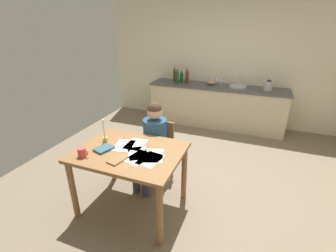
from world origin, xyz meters
The scene contains 26 objects.
ground_plane centered at (0.00, 0.00, -0.02)m, with size 5.20×5.20×0.04m, color #7A6B56.
wall_back centered at (0.00, 2.60, 1.30)m, with size 5.20×0.12×2.60m, color silver.
kitchen_counter centered at (0.00, 2.24, 0.45)m, with size 2.89×0.64×0.90m.
dining_table centered at (-0.45, -0.73, 0.68)m, with size 1.20×0.92×0.80m.
chair_at_table centered at (-0.40, -0.03, 0.48)m, with size 0.45×0.45×0.86m.
person_seated centered at (-0.41, -0.18, 0.68)m, with size 0.38×0.62×1.19m.
coffee_mug centered at (-0.86, -1.03, 0.85)m, with size 0.13×0.09×0.10m.
candlestick centered at (-0.84, -0.64, 0.88)m, with size 0.06×0.06×0.29m.
book_magazine centered at (-0.46, -0.96, 0.81)m, with size 0.13×0.22×0.02m, color olive.
book_cookery centered at (-0.73, -0.82, 0.81)m, with size 0.15×0.20×0.03m, color #30576B.
paper_letter centered at (-0.45, -0.57, 0.80)m, with size 0.21×0.30×0.00m, color white.
paper_bill centered at (-0.15, -0.82, 0.80)m, with size 0.21×0.30×0.00m, color white.
paper_envelope centered at (-0.33, -0.75, 0.80)m, with size 0.21×0.30×0.00m, color white.
paper_receipt centered at (-0.15, -0.74, 0.80)m, with size 0.21×0.30×0.00m, color white.
paper_notice centered at (-0.57, -0.65, 0.80)m, with size 0.21×0.30×0.00m, color white.
paper_flyer centered at (-0.27, -0.83, 0.80)m, with size 0.21×0.30×0.00m, color white.
sink_unit centered at (0.43, 2.24, 0.92)m, with size 0.36×0.36×0.24m.
bottle_oil centered at (-1.00, 2.32, 1.04)m, with size 0.06×0.06×0.32m.
bottle_vinegar centered at (-0.88, 2.15, 1.03)m, with size 0.07×0.07×0.31m.
bottle_wine_red centered at (-0.81, 2.26, 1.01)m, with size 0.07×0.07×0.26m.
bottle_sauce centered at (-0.68, 2.26, 1.03)m, with size 0.07×0.07×0.32m.
mixing_bowl centered at (-0.14, 2.31, 0.95)m, with size 0.21×0.21×0.09m, color tan.
stovetop_kettle centered at (1.00, 2.24, 1.00)m, with size 0.18×0.18×0.22m.
wine_glass_near_sink centered at (0.06, 2.39, 1.01)m, with size 0.07×0.07×0.15m.
wine_glass_by_kettle centered at (-0.05, 2.39, 1.01)m, with size 0.07×0.07×0.15m.
wine_glass_back_left centered at (-0.17, 2.39, 1.01)m, with size 0.07×0.07×0.15m.
Camera 1 is at (0.82, -2.77, 2.14)m, focal length 25.37 mm.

